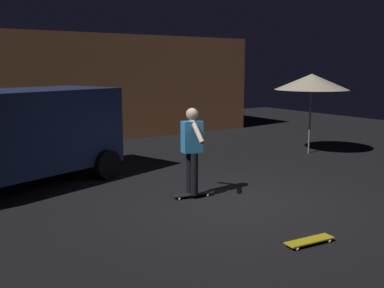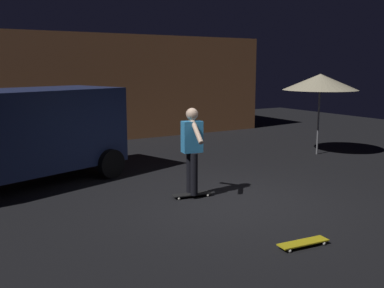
# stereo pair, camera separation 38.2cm
# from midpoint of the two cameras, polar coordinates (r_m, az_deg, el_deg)

# --- Properties ---
(ground_plane) EXTENTS (28.00, 28.00, 0.00)m
(ground_plane) POSITION_cam_midpoint_polar(r_m,az_deg,el_deg) (8.43, 6.18, -7.42)
(ground_plane) COLOR black
(low_building) EXTENTS (13.94, 3.33, 3.58)m
(low_building) POSITION_cam_midpoint_polar(r_m,az_deg,el_deg) (16.36, -14.50, 7.14)
(low_building) COLOR #C67A47
(low_building) RESTS_ON ground_plane
(parked_van) EXTENTS (4.96, 3.38, 2.03)m
(parked_van) POSITION_cam_midpoint_polar(r_m,az_deg,el_deg) (9.91, -21.08, 1.46)
(parked_van) COLOR navy
(parked_van) RESTS_ON ground_plane
(patio_umbrella) EXTENTS (2.10, 2.10, 2.30)m
(patio_umbrella) POSITION_cam_midpoint_polar(r_m,az_deg,el_deg) (13.15, 16.99, 7.63)
(patio_umbrella) COLOR slate
(patio_umbrella) RESTS_ON ground_plane
(skateboard_ridden) EXTENTS (0.80, 0.33, 0.07)m
(skateboard_ridden) POSITION_cam_midpoint_polar(r_m,az_deg,el_deg) (8.67, 1.27, -6.50)
(skateboard_ridden) COLOR black
(skateboard_ridden) RESTS_ON ground_plane
(skateboard_spare) EXTENTS (0.80, 0.28, 0.07)m
(skateboard_spare) POSITION_cam_midpoint_polar(r_m,az_deg,el_deg) (6.64, 15.77, -12.15)
(skateboard_spare) COLOR gold
(skateboard_spare) RESTS_ON ground_plane
(skater) EXTENTS (0.41, 0.98, 1.67)m
(skater) POSITION_cam_midpoint_polar(r_m,az_deg,el_deg) (8.44, 1.30, -0.09)
(skater) COLOR black
(skater) RESTS_ON skateboard_ridden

